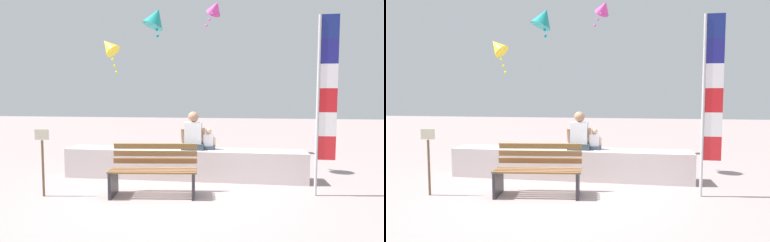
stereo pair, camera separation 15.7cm
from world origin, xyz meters
The scene contains 10 objects.
ground_plane centered at (0.00, 0.00, 0.00)m, with size 40.00×40.00×0.00m, color gray.
seawall_ledge centered at (0.00, 1.05, 0.31)m, with size 5.04×0.60×0.62m, color beige.
park_bench centered at (-0.33, -0.17, 0.41)m, with size 1.58×0.77×0.88m.
person_adult centered at (0.21, 1.09, 0.93)m, with size 0.52×0.38×0.80m.
person_child centered at (0.53, 1.09, 0.80)m, with size 0.30×0.22×0.45m.
flag_banner centered at (2.59, 0.16, 1.75)m, with size 0.34×0.05×3.12m.
kite_magenta centered at (0.46, 4.13, 4.32)m, with size 0.68×0.71×0.86m.
kite_teal centered at (-1.09, 3.14, 3.86)m, with size 0.90×0.83×0.92m.
kite_yellow centered at (-2.56, 3.44, 3.16)m, with size 0.72×0.72×1.08m.
sign_post centered at (-2.21, -0.51, 0.70)m, with size 0.24×0.06×1.17m.
Camera 2 is at (1.26, -5.71, 1.75)m, focal length 30.78 mm.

